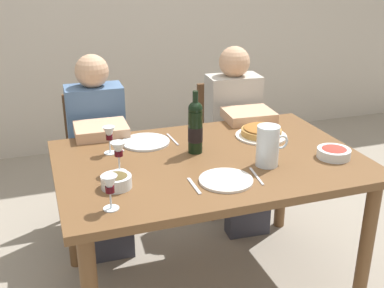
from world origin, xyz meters
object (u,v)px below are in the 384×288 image
Objects in this scene: dinner_plate_left_setting at (146,142)px; chair_left at (96,152)px; wine_glass_centre at (110,186)px; diner_left at (100,148)px; chair_right at (226,138)px; diner_right at (238,133)px; salad_bowl at (334,152)px; olive_bowl at (116,180)px; baked_tart at (261,132)px; dinner_plate_right_setting at (226,180)px; wine_bottle at (195,127)px; water_pitcher at (268,148)px; wine_glass_right_diner at (109,135)px; dining_table at (209,175)px; wine_glass_left_diner at (118,151)px.

dinner_plate_left_setting is 0.29× the size of chair_left.
wine_glass_centre is 1.04m from diner_left.
chair_right is 0.26m from diner_right.
olive_bowl is (-1.08, 0.02, 0.01)m from salad_bowl.
baked_tart reaches higher than dinner_plate_right_setting.
baked_tart is at bearing 118.70° from salad_bowl.
diner_right is at bearing 179.68° from diner_left.
wine_bottle is 0.32m from dinner_plate_left_setting.
water_pitcher is 0.23× the size of chair_left.
salad_bowl is at bearing 7.69° from wine_glass_centre.
olive_bowl is at bearing 72.79° from wine_glass_centre.
dinner_plate_right_setting is at bearing 8.53° from wine_glass_centre.
wine_glass_right_diner is at bearing 91.34° from diner_left.
chair_left reaches higher than baked_tart.
diner_left reaches higher than chair_left.
olive_bowl is at bearing -95.90° from wine_glass_right_diner.
olive_bowl is 0.94× the size of wine_glass_right_diner.
dining_table is at bearing -153.71° from baked_tart.
water_pitcher is 0.80m from wine_glass_centre.
wine_glass_right_diner is 0.55× the size of dinner_plate_left_setting.
dinner_plate_right_setting is (0.23, -0.57, 0.00)m from dinner_plate_left_setting.
diner_left is (-0.43, 0.93, -0.15)m from dinner_plate_right_setting.
wine_glass_right_diner is (-0.83, 0.04, 0.07)m from baked_tart.
dinner_plate_left_setting is at bearing 109.67° from chair_left.
water_pitcher is at bearing -44.01° from wine_bottle.
dinner_plate_left_setting is at bearing 29.40° from diner_right.
chair_right is at bearing -89.36° from diner_right.
dining_table is at bearing 2.22° from wine_glass_left_diner.
wine_glass_centre reaches higher than olive_bowl.
diner_right is (0.69, 0.33, -0.15)m from dinner_plate_left_setting.
dinner_plate_right_setting is at bearing 66.35° from diner_right.
diner_left is (0.00, 0.68, -0.25)m from wine_glass_left_diner.
water_pitcher is 1.12m from chair_right.
wine_glass_right_diner is 0.16× the size of chair_right.
wine_glass_left_diner reaches higher than dining_table.
dining_table is 10.55× the size of wine_glass_right_diner.
dining_table is at bearing 143.72° from water_pitcher.
salad_bowl is 0.86m from diner_right.
salad_bowl is 1.16× the size of wine_glass_right_diner.
baked_tart is 1.10× the size of dinner_plate_left_setting.
dinner_plate_right_setting is 1.04m from diner_left.
dinner_plate_right_setting is 1.27m from chair_left.
baked_tart is 0.33× the size of chair_left.
wine_glass_centre is at bearing -167.03° from water_pitcher.
diner_left is (-0.20, 0.36, -0.15)m from dinner_plate_left_setting.
dining_table is 10.30× the size of wine_glass_centre.
wine_bottle reaches higher than salad_bowl.
diner_right is at bearing 81.48° from baked_tart.
diner_right is (0.89, -0.27, 0.12)m from chair_left.
dinner_plate_left_setting is (-0.25, 0.30, 0.10)m from dining_table.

